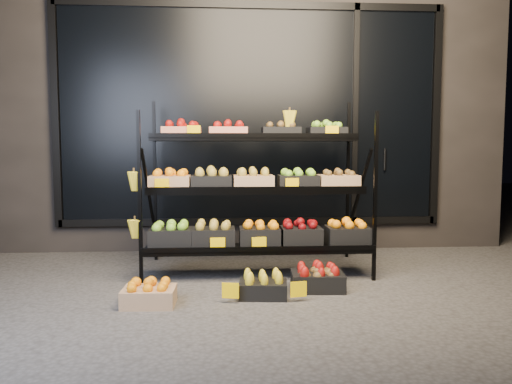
{
  "coord_description": "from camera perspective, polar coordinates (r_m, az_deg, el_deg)",
  "views": [
    {
      "loc": [
        -0.32,
        -4.11,
        1.18
      ],
      "look_at": [
        -0.0,
        0.55,
        0.77
      ],
      "focal_mm": 35.0,
      "sensor_mm": 36.0,
      "label": 1
    }
  ],
  "objects": [
    {
      "name": "tag_floor_a",
      "position": [
        3.88,
        -2.94,
        -11.76
      ],
      "size": [
        0.13,
        0.01,
        0.12
      ],
      "primitive_type": "cube",
      "color": "#FFC800",
      "rests_on": "ground"
    },
    {
      "name": "floor_crate_midleft",
      "position": [
        4.02,
        0.81,
        -10.68
      ],
      "size": [
        0.4,
        0.31,
        0.19
      ],
      "rotation": [
        0.0,
        0.0,
        -0.1
      ],
      "color": "black",
      "rests_on": "ground"
    },
    {
      "name": "tag_floor_b",
      "position": [
        3.92,
        4.88,
        -11.58
      ],
      "size": [
        0.13,
        0.01,
        0.12
      ],
      "primitive_type": "cube",
      "color": "#FFC800",
      "rests_on": "ground"
    },
    {
      "name": "floor_crate_right",
      "position": [
        4.24,
        7.04,
        -9.74
      ],
      "size": [
        0.45,
        0.34,
        0.21
      ],
      "rotation": [
        0.0,
        0.0,
        -0.06
      ],
      "color": "black",
      "rests_on": "ground"
    },
    {
      "name": "display_rack",
      "position": [
        4.74,
        -0.1,
        0.29
      ],
      "size": [
        2.18,
        1.02,
        1.67
      ],
      "color": "black",
      "rests_on": "ground"
    },
    {
      "name": "ground",
      "position": [
        4.29,
        0.57,
        -10.93
      ],
      "size": [
        24.0,
        24.0,
        0.0
      ],
      "primitive_type": "plane",
      "color": "#514F4C",
      "rests_on": "ground"
    },
    {
      "name": "floor_crate_left",
      "position": [
        3.9,
        -12.13,
        -11.25
      ],
      "size": [
        0.4,
        0.3,
        0.2
      ],
      "rotation": [
        0.0,
        0.0,
        -0.03
      ],
      "color": "tan",
      "rests_on": "ground"
    },
    {
      "name": "building",
      "position": [
        6.73,
        -1.14,
        9.89
      ],
      "size": [
        6.0,
        2.08,
        3.5
      ],
      "color": "#2D2826",
      "rests_on": "ground"
    },
    {
      "name": "floor_crate_midright",
      "position": [
        4.22,
        6.91,
        -10.01
      ],
      "size": [
        0.37,
        0.28,
        0.18
      ],
      "rotation": [
        0.0,
        0.0,
        -0.08
      ],
      "color": "tan",
      "rests_on": "ground"
    }
  ]
}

